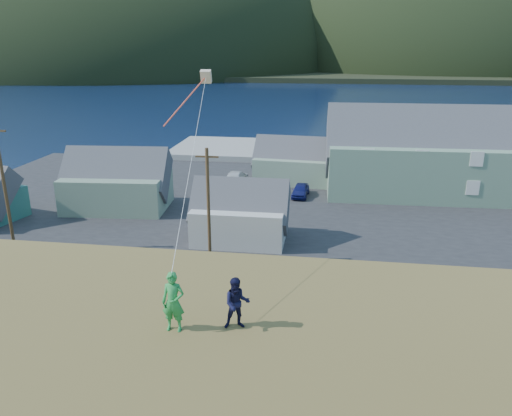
{
  "coord_description": "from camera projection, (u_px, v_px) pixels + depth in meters",
  "views": [
    {
      "loc": [
        3.13,
        -30.67,
        15.26
      ],
      "look_at": [
        0.32,
        -11.45,
        8.8
      ],
      "focal_mm": 35.0,
      "sensor_mm": 36.0,
      "label": 1
    }
  ],
  "objects": [
    {
      "name": "grass_strip",
      "position": [
        272.0,
        291.0,
        32.15
      ],
      "size": [
        110.0,
        8.0,
        0.1
      ],
      "primitive_type": "cube",
      "color": "#4C3D19",
      "rests_on": "ground"
    },
    {
      "name": "shed_palegreen_near",
      "position": [
        117.0,
        182.0,
        47.24
      ],
      "size": [
        10.28,
        6.95,
        7.15
      ],
      "rotation": [
        0.0,
        0.0,
        0.08
      ],
      "color": "slate",
      "rests_on": "waterfront_lot"
    },
    {
      "name": "kite_rig",
      "position": [
        203.0,
        82.0,
        21.41
      ],
      "size": [
        1.22,
        4.96,
        10.68
      ],
      "color": "beige",
      "rests_on": "ground"
    },
    {
      "name": "far_shore",
      "position": [
        327.0,
        64.0,
        343.55
      ],
      "size": [
        900.0,
        320.0,
        2.0
      ],
      "primitive_type": "cube",
      "color": "black",
      "rests_on": "ground"
    },
    {
      "name": "utility_poles",
      "position": [
        235.0,
        203.0,
        34.36
      ],
      "size": [
        36.92,
        0.24,
        9.8
      ],
      "color": "#47331E",
      "rests_on": "waterfront_lot"
    },
    {
      "name": "shed_palegreen_far",
      "position": [
        296.0,
        161.0,
        56.49
      ],
      "size": [
        9.87,
        6.16,
        6.34
      ],
      "rotation": [
        0.0,
        0.0,
        -0.09
      ],
      "color": "gray",
      "rests_on": "waterfront_lot"
    },
    {
      "name": "shed_white",
      "position": [
        240.0,
        213.0,
        39.65
      ],
      "size": [
        7.7,
        5.15,
        6.13
      ],
      "rotation": [
        0.0,
        0.0,
        0.0
      ],
      "color": "beige",
      "rests_on": "waterfront_lot"
    },
    {
      "name": "kite_flyer_navy",
      "position": [
        237.0,
        303.0,
        14.6
      ],
      "size": [
        0.9,
        0.78,
        1.6
      ],
      "primitive_type": "imported",
      "rotation": [
        0.0,
        0.0,
        0.26
      ],
      "color": "black",
      "rests_on": "hillside"
    },
    {
      "name": "waterfront_lot",
      "position": [
        294.0,
        202.0,
        49.98
      ],
      "size": [
        72.0,
        36.0,
        0.12
      ],
      "primitive_type": "cube",
      "color": "#28282B",
      "rests_on": "ground"
    },
    {
      "name": "far_hills",
      "position": [
        388.0,
        66.0,
        290.82
      ],
      "size": [
        760.0,
        265.0,
        143.0
      ],
      "color": "black",
      "rests_on": "ground"
    },
    {
      "name": "wharf",
      "position": [
        264.0,
        150.0,
        72.28
      ],
      "size": [
        26.0,
        14.0,
        0.9
      ],
      "primitive_type": "cube",
      "color": "gray",
      "rests_on": "ground"
    },
    {
      "name": "parked_cars",
      "position": [
        214.0,
        184.0,
        53.55
      ],
      "size": [
        20.41,
        12.23,
        1.5
      ],
      "color": "slate",
      "rests_on": "waterfront_lot"
    },
    {
      "name": "ground",
      "position": [
        276.0,
        278.0,
        34.04
      ],
      "size": [
        900.0,
        900.0,
        0.0
      ],
      "primitive_type": "plane",
      "color": "#0A1638",
      "rests_on": "ground"
    },
    {
      "name": "lodge",
      "position": [
        485.0,
        156.0,
        50.71
      ],
      "size": [
        32.15,
        9.77,
        11.23
      ],
      "rotation": [
        0.0,
        0.0,
        0.03
      ],
      "color": "gray",
      "rests_on": "waterfront_lot"
    },
    {
      "name": "kite_flyer_green",
      "position": [
        173.0,
        302.0,
        14.43
      ],
      "size": [
        0.67,
        0.45,
        1.84
      ],
      "primitive_type": "imported",
      "rotation": [
        0.0,
        0.0,
        -0.01
      ],
      "color": "green",
      "rests_on": "hillside"
    }
  ]
}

